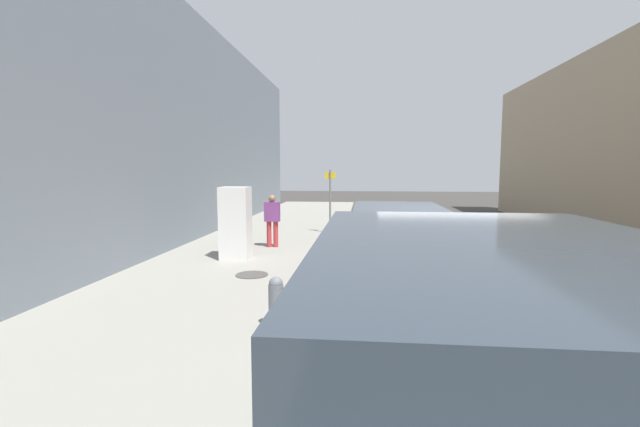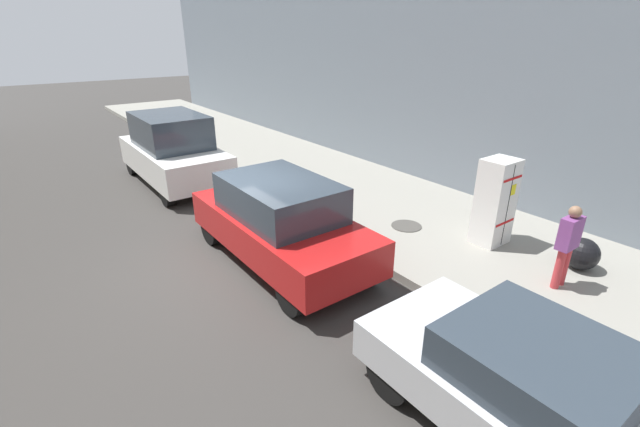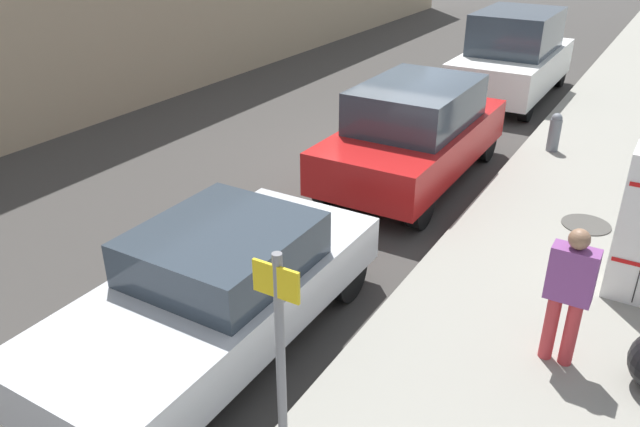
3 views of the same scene
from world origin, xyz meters
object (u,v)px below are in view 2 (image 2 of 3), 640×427
at_px(fire_hydrant, 296,187).
at_px(parked_van_white, 173,150).
at_px(trash_bag, 582,254).
at_px(pedestrian_walking_far, 568,242).
at_px(parked_suv_red, 281,221).
at_px(parked_sedan_silver, 546,400).
at_px(discarded_refrigerator, 495,202).

relative_size(fire_hydrant, parked_van_white, 0.16).
bearing_deg(fire_hydrant, trash_bag, 110.73).
height_order(pedestrian_walking_far, parked_van_white, parked_van_white).
xyz_separation_m(parked_suv_red, parked_sedan_silver, (0.00, 5.38, -0.18)).
xyz_separation_m(parked_van_white, parked_suv_red, (-0.00, 6.16, -0.15)).
bearing_deg(parked_van_white, pedestrian_walking_far, 108.08).
height_order(fire_hydrant, parked_sedan_silver, parked_sedan_silver).
distance_m(trash_bag, parked_sedan_silver, 4.50).
bearing_deg(fire_hydrant, parked_suv_red, 50.60).
distance_m(parked_suv_red, parked_sedan_silver, 5.38).
bearing_deg(trash_bag, discarded_refrigerator, -77.38).
xyz_separation_m(pedestrian_walking_far, parked_van_white, (3.31, -10.13, 0.00)).
bearing_deg(trash_bag, parked_suv_red, -42.60).
relative_size(discarded_refrigerator, pedestrian_walking_far, 1.20).
bearing_deg(parked_sedan_silver, parked_suv_red, -90.00).
bearing_deg(pedestrian_walking_far, parked_van_white, 118.73).
relative_size(fire_hydrant, trash_bag, 1.20).
xyz_separation_m(fire_hydrant, parked_sedan_silver, (1.90, 7.69, 0.17)).
relative_size(discarded_refrigerator, parked_sedan_silver, 0.43).
relative_size(discarded_refrigerator, trash_bag, 2.97).
bearing_deg(fire_hydrant, pedestrian_walking_far, 102.64).
distance_m(fire_hydrant, trash_bag, 6.65).
distance_m(pedestrian_walking_far, parked_sedan_silver, 3.61).
relative_size(discarded_refrigerator, fire_hydrant, 2.47).
bearing_deg(trash_bag, pedestrian_walking_far, 3.57).
height_order(parked_van_white, parked_suv_red, parked_van_white).
distance_m(trash_bag, pedestrian_walking_far, 1.10).
bearing_deg(discarded_refrigerator, parked_van_white, -65.17).
bearing_deg(discarded_refrigerator, parked_sedan_silver, 39.23).
distance_m(pedestrian_walking_far, parked_van_white, 10.65).
bearing_deg(parked_suv_red, parked_sedan_silver, 90.00).
bearing_deg(parked_sedan_silver, fire_hydrant, -103.87).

